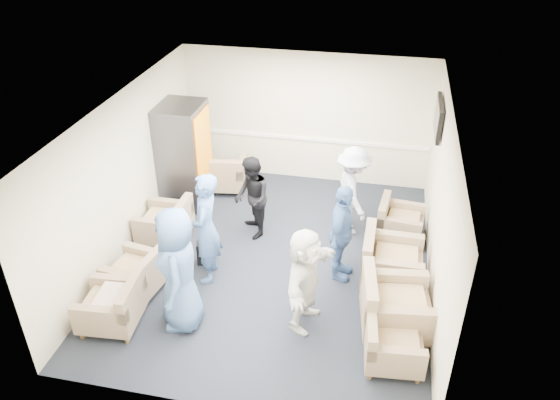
% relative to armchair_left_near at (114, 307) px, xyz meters
% --- Properties ---
extents(floor, '(6.00, 6.00, 0.00)m').
position_rel_armchair_left_near_xyz_m(floor, '(1.91, 1.92, -0.32)').
color(floor, black).
rests_on(floor, ground).
extents(ceiling, '(6.00, 6.00, 0.00)m').
position_rel_armchair_left_near_xyz_m(ceiling, '(1.91, 1.92, 2.38)').
color(ceiling, white).
rests_on(ceiling, back_wall).
extents(back_wall, '(5.00, 0.02, 2.70)m').
position_rel_armchair_left_near_xyz_m(back_wall, '(1.91, 4.92, 1.03)').
color(back_wall, beige).
rests_on(back_wall, floor).
extents(front_wall, '(5.00, 0.02, 2.70)m').
position_rel_armchair_left_near_xyz_m(front_wall, '(1.91, -1.08, 1.03)').
color(front_wall, beige).
rests_on(front_wall, floor).
extents(left_wall, '(0.02, 6.00, 2.70)m').
position_rel_armchair_left_near_xyz_m(left_wall, '(-0.59, 1.92, 1.03)').
color(left_wall, beige).
rests_on(left_wall, floor).
extents(right_wall, '(0.02, 6.00, 2.70)m').
position_rel_armchair_left_near_xyz_m(right_wall, '(4.41, 1.92, 1.03)').
color(right_wall, beige).
rests_on(right_wall, floor).
extents(chair_rail, '(4.98, 0.04, 0.06)m').
position_rel_armchair_left_near_xyz_m(chair_rail, '(1.91, 4.90, 0.58)').
color(chair_rail, white).
rests_on(chair_rail, back_wall).
extents(tv, '(0.10, 1.00, 0.58)m').
position_rel_armchair_left_near_xyz_m(tv, '(4.35, 3.72, 1.73)').
color(tv, black).
rests_on(tv, right_wall).
extents(armchair_left_near, '(0.86, 0.86, 0.64)m').
position_rel_armchair_left_near_xyz_m(armchair_left_near, '(0.00, 0.00, 0.00)').
color(armchair_left_near, '#897258').
rests_on(armchair_left_near, floor).
extents(armchair_left_mid, '(0.89, 0.89, 0.62)m').
position_rel_armchair_left_near_xyz_m(armchair_left_mid, '(0.02, 0.76, -0.01)').
color(armchair_left_mid, '#897258').
rests_on(armchair_left_mid, floor).
extents(armchair_left_far, '(0.83, 0.83, 0.65)m').
position_rel_armchair_left_near_xyz_m(armchair_left_far, '(-0.06, 2.15, 0.01)').
color(armchair_left_far, '#897258').
rests_on(armchair_left_far, floor).
extents(armchair_right_near, '(0.82, 0.82, 0.60)m').
position_rel_armchair_left_near_xyz_m(armchair_right_near, '(3.85, 0.08, -0.02)').
color(armchair_right_near, '#897258').
rests_on(armchair_right_near, floor).
extents(armchair_right_midnear, '(1.07, 1.07, 0.76)m').
position_rel_armchair_left_near_xyz_m(armchair_right_midnear, '(3.84, 0.73, 0.06)').
color(armchair_right_midnear, '#897258').
rests_on(armchair_right_midnear, floor).
extents(armchair_right_midfar, '(0.93, 0.93, 0.74)m').
position_rel_armchair_left_near_xyz_m(armchair_right_midfar, '(3.75, 1.77, 0.05)').
color(armchair_right_midfar, '#897258').
rests_on(armchair_right_midfar, floor).
extents(armchair_right_far, '(0.83, 0.83, 0.61)m').
position_rel_armchair_left_near_xyz_m(armchair_right_far, '(3.88, 3.05, -0.02)').
color(armchair_right_far, '#897258').
rests_on(armchair_right_far, floor).
extents(armchair_corner, '(0.95, 0.95, 0.67)m').
position_rel_armchair_left_near_xyz_m(armchair_corner, '(0.40, 4.06, 0.02)').
color(armchair_corner, '#897258').
rests_on(armchair_corner, floor).
extents(vending_machine, '(0.81, 0.95, 2.01)m').
position_rel_armchair_left_near_xyz_m(vending_machine, '(-0.18, 3.49, 0.68)').
color(vending_machine, '#494950').
rests_on(vending_machine, floor).
extents(backpack, '(0.32, 0.26, 0.47)m').
position_rel_armchair_left_near_xyz_m(backpack, '(0.79, 1.65, -0.08)').
color(backpack, black).
rests_on(backpack, floor).
extents(pillow, '(0.42, 0.53, 0.15)m').
position_rel_armchair_left_near_xyz_m(pillow, '(-0.01, -0.00, 0.18)').
color(pillow, beige).
rests_on(pillow, armchair_left_near).
extents(person_front_left, '(0.83, 1.05, 1.89)m').
position_rel_armchair_left_near_xyz_m(person_front_left, '(0.93, 0.25, 0.63)').
color(person_front_left, '#4469A5').
rests_on(person_front_left, floor).
extents(person_mid_left, '(0.52, 0.72, 1.84)m').
position_rel_armchair_left_near_xyz_m(person_mid_left, '(0.97, 1.31, 0.60)').
color(person_mid_left, '#4469A5').
rests_on(person_mid_left, floor).
extents(person_back_left, '(0.84, 0.91, 1.50)m').
position_rel_armchair_left_near_xyz_m(person_back_left, '(1.35, 2.62, 0.43)').
color(person_back_left, black).
rests_on(person_back_left, floor).
extents(person_back_right, '(0.97, 1.22, 1.65)m').
position_rel_armchair_left_near_xyz_m(person_back_right, '(3.04, 3.09, 0.50)').
color(person_back_right, white).
rests_on(person_back_right, floor).
extents(person_mid_right, '(0.54, 1.01, 1.63)m').
position_rel_armchair_left_near_xyz_m(person_mid_right, '(3.00, 1.76, 0.50)').
color(person_mid_right, '#4469A5').
rests_on(person_mid_right, floor).
extents(person_front_right, '(0.73, 1.52, 1.58)m').
position_rel_armchair_left_near_xyz_m(person_front_right, '(2.62, 0.60, 0.47)').
color(person_front_right, silver).
rests_on(person_front_right, floor).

